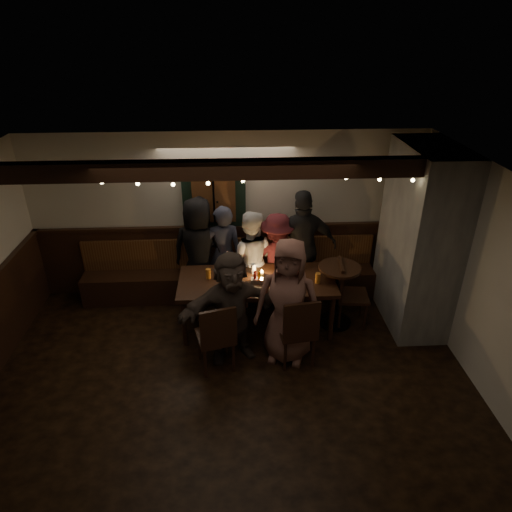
{
  "coord_description": "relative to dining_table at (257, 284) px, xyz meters",
  "views": [
    {
      "loc": [
        0.07,
        -4.07,
        4.03
      ],
      "look_at": [
        0.39,
        1.6,
        1.05
      ],
      "focal_mm": 32.0,
      "sensor_mm": 36.0,
      "label": 1
    }
  ],
  "objects": [
    {
      "name": "room",
      "position": [
        0.68,
        0.02,
        0.36
      ],
      "size": [
        6.02,
        5.01,
        2.62
      ],
      "color": "black",
      "rests_on": "ground"
    },
    {
      "name": "dining_table",
      "position": [
        0.0,
        0.0,
        0.0
      ],
      "size": [
        2.18,
        0.93,
        0.94
      ],
      "color": "black",
      "rests_on": "ground"
    },
    {
      "name": "chair_near_left",
      "position": [
        -0.55,
        -0.92,
        -0.15
      ],
      "size": [
        0.55,
        0.55,
        0.99
      ],
      "color": "black",
      "rests_on": "ground"
    },
    {
      "name": "chair_near_right",
      "position": [
        0.48,
        -0.86,
        -0.14
      ],
      "size": [
        0.52,
        0.52,
        1.01
      ],
      "color": "black",
      "rests_on": "ground"
    },
    {
      "name": "chair_end",
      "position": [
        1.29,
        0.02,
        -0.15
      ],
      "size": [
        0.49,
        0.49,
        0.99
      ],
      "color": "black",
      "rests_on": "ground"
    },
    {
      "name": "high_top",
      "position": [
        1.16,
        0.02,
        -0.11
      ],
      "size": [
        0.59,
        0.59,
        0.95
      ],
      "color": "black",
      "rests_on": "ground"
    },
    {
      "name": "person_a",
      "position": [
        -0.84,
        0.78,
        0.14
      ],
      "size": [
        0.94,
        0.73,
        1.71
      ],
      "primitive_type": "imported",
      "rotation": [
        0.0,
        0.0,
        2.91
      ],
      "color": "black",
      "rests_on": "ground"
    },
    {
      "name": "person_b",
      "position": [
        -0.47,
        0.74,
        0.09
      ],
      "size": [
        0.63,
        0.46,
        1.61
      ],
      "primitive_type": "imported",
      "rotation": [
        0.0,
        0.0,
        3.28
      ],
      "color": "#272938",
      "rests_on": "ground"
    },
    {
      "name": "person_c",
      "position": [
        -0.07,
        0.63,
        0.06
      ],
      "size": [
        0.83,
        0.69,
        1.55
      ],
      "primitive_type": "imported",
      "rotation": [
        0.0,
        0.0,
        2.99
      ],
      "color": "silver",
      "rests_on": "ground"
    },
    {
      "name": "person_d",
      "position": [
        0.35,
        0.67,
        0.03
      ],
      "size": [
        1.02,
        0.68,
        1.48
      ],
      "primitive_type": "imported",
      "rotation": [
        0.0,
        0.0,
        3.01
      ],
      "color": "#4C181E",
      "rests_on": "ground"
    },
    {
      "name": "person_e",
      "position": [
        0.74,
        0.7,
        0.2
      ],
      "size": [
        1.11,
        0.56,
        1.83
      ],
      "primitive_type": "imported",
      "rotation": [
        0.0,
        0.0,
        3.25
      ],
      "color": "black",
      "rests_on": "ground"
    },
    {
      "name": "person_f",
      "position": [
        -0.35,
        -0.65,
        0.06
      ],
      "size": [
        1.5,
        0.82,
        1.54
      ],
      "primitive_type": "imported",
      "rotation": [
        0.0,
        0.0,
        0.27
      ],
      "color": "#42342D",
      "rests_on": "ground"
    },
    {
      "name": "person_g",
      "position": [
        0.35,
        -0.7,
        0.15
      ],
      "size": [
        0.95,
        0.75,
        1.72
      ],
      "primitive_type": "imported",
      "rotation": [
        0.0,
        0.0,
        -0.27
      ],
      "color": "brown",
      "rests_on": "ground"
    }
  ]
}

